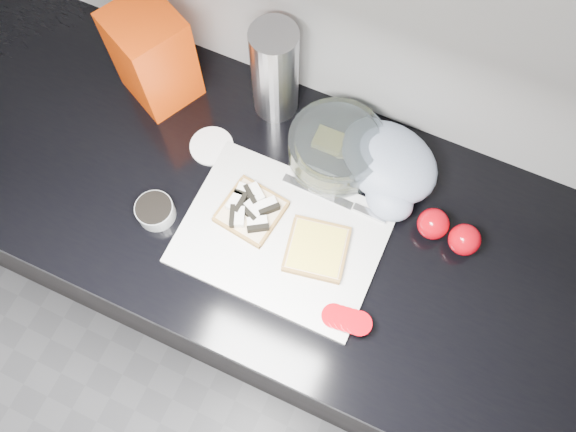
# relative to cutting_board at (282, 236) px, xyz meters

# --- Properties ---
(base_cabinet) EXTENTS (3.50, 0.60, 0.86)m
(base_cabinet) POSITION_rel_cutting_board_xyz_m (-0.04, 0.06, -0.48)
(base_cabinet) COLOR black
(base_cabinet) RESTS_ON ground
(countertop) EXTENTS (3.50, 0.64, 0.04)m
(countertop) POSITION_rel_cutting_board_xyz_m (-0.04, 0.06, -0.03)
(countertop) COLOR black
(countertop) RESTS_ON base_cabinet
(cutting_board) EXTENTS (0.40, 0.30, 0.01)m
(cutting_board) POSITION_rel_cutting_board_xyz_m (0.00, 0.00, 0.00)
(cutting_board) COLOR silver
(cutting_board) RESTS_ON countertop
(bread_left) EXTENTS (0.14, 0.14, 0.04)m
(bread_left) POSITION_rel_cutting_board_xyz_m (-0.08, 0.02, 0.02)
(bread_left) COLOR beige
(bread_left) RESTS_ON cutting_board
(bread_right) EXTENTS (0.14, 0.14, 0.02)m
(bread_right) POSITION_rel_cutting_board_xyz_m (0.08, -0.00, 0.01)
(bread_right) COLOR beige
(bread_right) RESTS_ON cutting_board
(tomato_slices) EXTENTS (0.11, 0.07, 0.02)m
(tomato_slices) POSITION_rel_cutting_board_xyz_m (0.18, -0.11, 0.02)
(tomato_slices) COLOR #B8040E
(tomato_slices) RESTS_ON cutting_board
(knife) EXTENTS (0.23, 0.02, 0.01)m
(knife) POSITION_rel_cutting_board_xyz_m (0.10, 0.12, 0.01)
(knife) COLOR #AFB0B4
(knife) RESTS_ON cutting_board
(seed_tub) EXTENTS (0.08, 0.08, 0.04)m
(seed_tub) POSITION_rel_cutting_board_xyz_m (-0.26, -0.06, 0.02)
(seed_tub) COLOR #969A9A
(seed_tub) RESTS_ON countertop
(tub_lid) EXTENTS (0.10, 0.10, 0.01)m
(tub_lid) POSITION_rel_cutting_board_xyz_m (-0.23, 0.13, -0.00)
(tub_lid) COLOR white
(tub_lid) RESTS_ON countertop
(glass_bowl) EXTENTS (0.20, 0.20, 0.08)m
(glass_bowl) POSITION_rel_cutting_board_xyz_m (0.03, 0.21, 0.04)
(glass_bowl) COLOR silver
(glass_bowl) RESTS_ON countertop
(bread_bag) EXTENTS (0.19, 0.18, 0.23)m
(bread_bag) POSITION_rel_cutting_board_xyz_m (-0.40, 0.22, 0.11)
(bread_bag) COLOR #E73E03
(bread_bag) RESTS_ON countertop
(steel_canister) EXTENTS (0.10, 0.10, 0.24)m
(steel_canister) POSITION_rel_cutting_board_xyz_m (-0.15, 0.29, 0.11)
(steel_canister) COLOR #A8A8AC
(steel_canister) RESTS_ON countertop
(grocery_bag) EXTENTS (0.26, 0.24, 0.10)m
(grocery_bag) POSITION_rel_cutting_board_xyz_m (0.14, 0.22, 0.04)
(grocery_bag) COLOR #97A4BA
(grocery_bag) RESTS_ON countertop
(whole_tomatoes) EXTENTS (0.13, 0.07, 0.06)m
(whole_tomatoes) POSITION_rel_cutting_board_xyz_m (0.30, 0.14, 0.03)
(whole_tomatoes) COLOR #B8040E
(whole_tomatoes) RESTS_ON countertop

